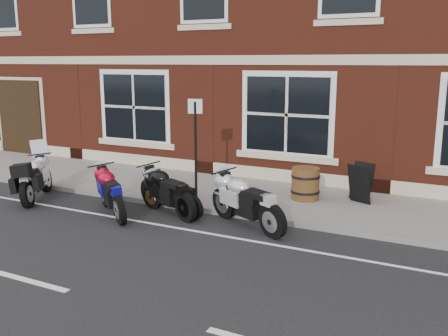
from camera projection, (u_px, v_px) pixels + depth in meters
The scene contains 11 objects.
ground at pixel (143, 226), 10.42m from camera, with size 80.00×80.00×0.00m, color black.
sidewalk at pixel (211, 191), 13.02m from camera, with size 30.00×3.00×0.12m, color slate.
kerb at pixel (179, 206), 11.64m from camera, with size 30.00×0.16×0.12m, color slate.
moto_touring_silver at pixel (38, 176), 12.38m from camera, with size 1.18×1.90×1.40m.
moto_sport_red at pixel (112, 190), 11.11m from camera, with size 1.76×1.43×0.96m.
moto_sport_black at pixel (171, 193), 11.17m from camera, with size 1.84×0.57×0.84m.
moto_sport_silver at pixel (247, 199), 10.25m from camera, with size 2.08×1.15×1.02m.
moto_naked_black at pixel (167, 189), 11.20m from camera, with size 2.01×1.04×0.97m.
a_board_sign at pixel (360, 183), 11.68m from camera, with size 0.55×0.37×0.92m, color black, non-canonical shape.
barrel_planter at pixel (305, 183), 11.91m from camera, with size 0.69×0.69×0.77m.
parking_sign at pixel (196, 142), 11.74m from camera, with size 0.33×0.13×2.39m.
Camera 1 is at (6.00, -8.09, 3.37)m, focal length 40.00 mm.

